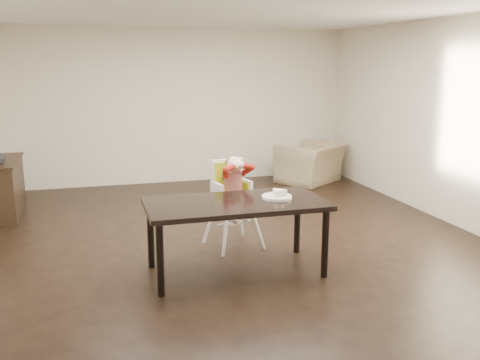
# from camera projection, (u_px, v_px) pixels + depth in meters

# --- Properties ---
(ground) EXTENTS (7.00, 7.00, 0.00)m
(ground) POSITION_uv_depth(u_px,v_px,m) (233.00, 242.00, 6.42)
(ground) COLOR black
(ground) RESTS_ON ground
(room_walls) EXTENTS (6.02, 7.02, 2.71)m
(room_walls) POSITION_uv_depth(u_px,v_px,m) (233.00, 86.00, 6.02)
(room_walls) COLOR beige
(room_walls) RESTS_ON ground
(dining_table) EXTENTS (1.80, 0.90, 0.75)m
(dining_table) POSITION_uv_depth(u_px,v_px,m) (236.00, 209.00, 5.37)
(dining_table) COLOR black
(dining_table) RESTS_ON ground
(high_chair) EXTENTS (0.53, 0.53, 1.07)m
(high_chair) POSITION_uv_depth(u_px,v_px,m) (232.00, 183.00, 6.16)
(high_chair) COLOR white
(high_chair) RESTS_ON ground
(plate) EXTENTS (0.34, 0.34, 0.09)m
(plate) POSITION_uv_depth(u_px,v_px,m) (277.00, 195.00, 5.47)
(plate) COLOR white
(plate) RESTS_ON dining_table
(armchair) EXTENTS (1.27, 1.17, 0.93)m
(armchair) POSITION_uv_depth(u_px,v_px,m) (311.00, 156.00, 9.54)
(armchair) COLOR tan
(armchair) RESTS_ON ground
(sideboard) EXTENTS (0.44, 1.26, 0.79)m
(sideboard) POSITION_uv_depth(u_px,v_px,m) (4.00, 188.00, 7.48)
(sideboard) COLOR black
(sideboard) RESTS_ON ground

